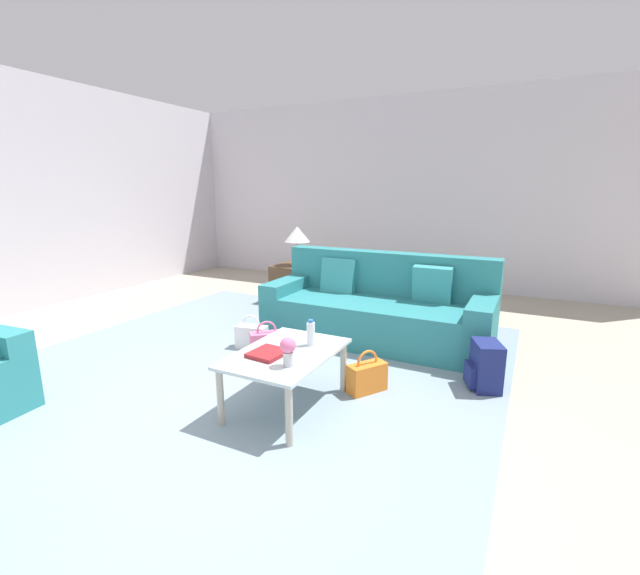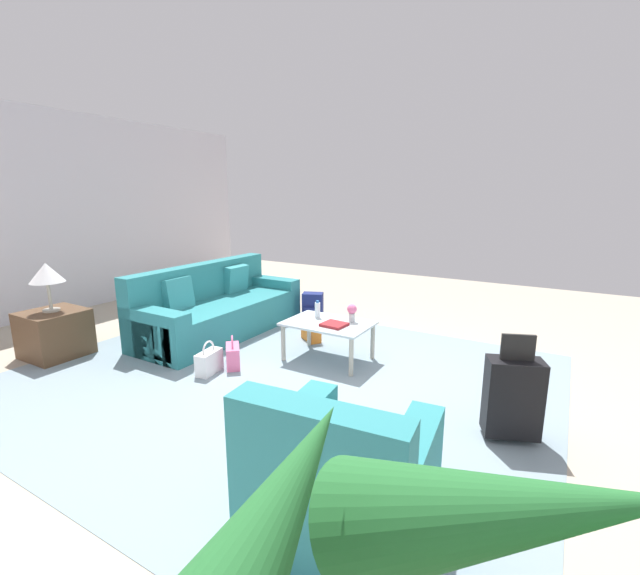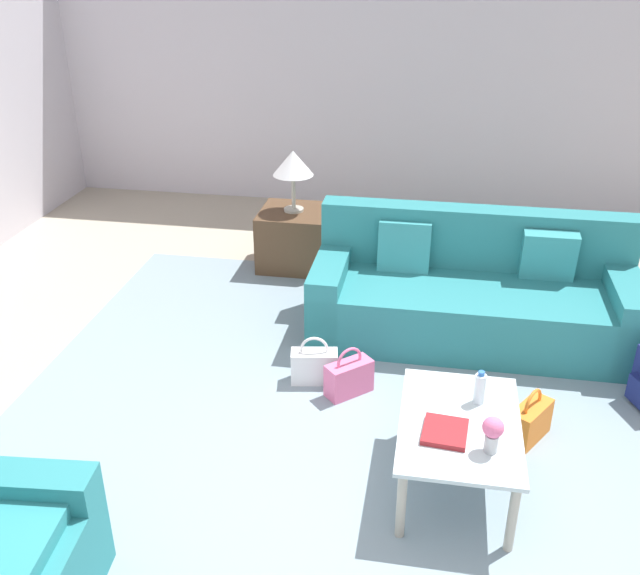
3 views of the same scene
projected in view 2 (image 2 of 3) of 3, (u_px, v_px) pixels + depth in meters
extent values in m
plane|color=#A89E89|center=(338.00, 384.00, 4.27)|extent=(12.00, 12.00, 0.00)
cube|color=silver|center=(44.00, 214.00, 6.44)|extent=(0.12, 8.00, 3.10)
cube|color=gray|center=(278.00, 378.00, 4.40)|extent=(5.20, 4.40, 0.01)
cube|color=teal|center=(222.00, 317.00, 5.77)|extent=(0.95, 2.40, 0.45)
cube|color=teal|center=(202.00, 297.00, 5.90)|extent=(0.22, 2.40, 0.92)
cube|color=teal|center=(270.00, 296.00, 6.66)|extent=(0.95, 0.24, 0.59)
cube|color=teal|center=(155.00, 334.00, 4.85)|extent=(0.95, 0.24, 0.59)
cube|color=teal|center=(236.00, 279.00, 6.24)|extent=(0.17, 0.40, 0.41)
cube|color=teal|center=(178.00, 294.00, 5.33)|extent=(0.17, 0.40, 0.41)
cube|color=teal|center=(346.00, 488.00, 2.43)|extent=(0.99, 1.02, 0.44)
cube|color=teal|center=(317.00, 493.00, 2.05)|extent=(0.92, 0.28, 0.90)
cube|color=teal|center=(291.00, 459.00, 2.56)|extent=(0.28, 0.96, 0.60)
cube|color=teal|center=(407.00, 494.00, 2.27)|extent=(0.28, 0.96, 0.60)
cube|color=teal|center=(349.00, 443.00, 2.42)|extent=(0.72, 0.74, 0.08)
cube|color=silver|center=(328.00, 323.00, 4.80)|extent=(0.96, 0.65, 0.02)
cylinder|color=#ADA899|center=(351.00, 357.00, 4.40)|extent=(0.05, 0.05, 0.42)
cylinder|color=#ADA899|center=(283.00, 343.00, 4.82)|extent=(0.05, 0.05, 0.42)
cylinder|color=#ADA899|center=(373.00, 341.00, 4.86)|extent=(0.05, 0.05, 0.42)
cylinder|color=#ADA899|center=(309.00, 330.00, 5.29)|extent=(0.05, 0.05, 0.42)
cylinder|color=silver|center=(317.00, 310.00, 4.96)|extent=(0.06, 0.06, 0.18)
cylinder|color=#2D6BBC|center=(317.00, 302.00, 4.94)|extent=(0.04, 0.04, 0.02)
cube|color=maroon|center=(334.00, 325.00, 4.66)|extent=(0.27, 0.25, 0.03)
cylinder|color=#B2B7BC|center=(352.00, 318.00, 4.80)|extent=(0.07, 0.07, 0.10)
sphere|color=#DB6693|center=(352.00, 309.00, 4.78)|extent=(0.11, 0.11, 0.11)
cube|color=#513823|center=(55.00, 333.00, 4.96)|extent=(0.62, 0.62, 0.54)
cylinder|color=#ADA899|center=(52.00, 310.00, 4.90)|extent=(0.18, 0.18, 0.02)
cylinder|color=#ADA899|center=(49.00, 296.00, 4.86)|extent=(0.04, 0.04, 0.31)
cone|color=white|center=(46.00, 273.00, 4.80)|extent=(0.36, 0.36, 0.22)
cube|color=black|center=(513.00, 397.00, 3.23)|extent=(0.45, 0.35, 0.60)
cube|color=black|center=(518.00, 347.00, 3.15)|extent=(0.23, 0.11, 0.20)
cylinder|color=black|center=(528.00, 438.00, 3.28)|extent=(0.04, 0.05, 0.05)
cylinder|color=black|center=(490.00, 434.00, 3.32)|extent=(0.04, 0.05, 0.05)
cube|color=pink|center=(233.00, 356.00, 4.66)|extent=(0.32, 0.33, 0.24)
torus|color=pink|center=(232.00, 344.00, 4.63)|extent=(0.15, 0.16, 0.20)
cube|color=orange|center=(311.00, 332.00, 5.49)|extent=(0.34, 0.29, 0.24)
torus|color=orange|center=(311.00, 321.00, 5.46)|extent=(0.18, 0.12, 0.20)
cube|color=white|center=(209.00, 362.00, 4.50)|extent=(0.19, 0.34, 0.24)
torus|color=white|center=(208.00, 350.00, 4.47)|extent=(0.05, 0.20, 0.20)
cube|color=navy|center=(313.00, 306.00, 6.44)|extent=(0.35, 0.30, 0.40)
cube|color=navy|center=(311.00, 313.00, 6.34)|extent=(0.22, 0.13, 0.18)
cone|color=#23662D|center=(248.00, 564.00, 0.48)|extent=(0.20, 0.49, 0.38)
cone|color=#23662D|center=(488.00, 513.00, 0.56)|extent=(0.49, 0.20, 0.38)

